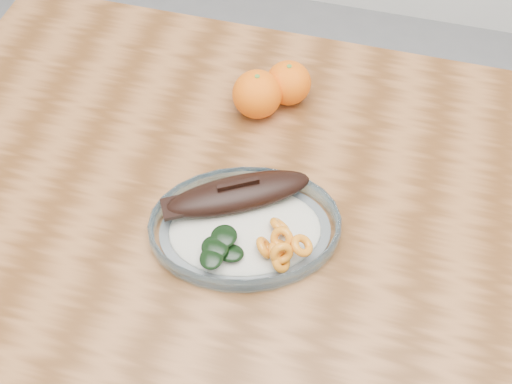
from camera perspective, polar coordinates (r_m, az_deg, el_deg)
dining_table at (r=1.01m, az=1.62°, el=-5.25°), size 1.20×0.80×0.75m
plated_meal at (r=0.90m, az=-1.01°, el=-2.96°), size 0.61×0.61×0.08m
orange_left at (r=1.03m, az=0.11°, el=8.69°), size 0.08×0.08×0.08m
orange_right at (r=1.05m, az=2.89°, el=9.67°), size 0.07×0.07×0.07m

